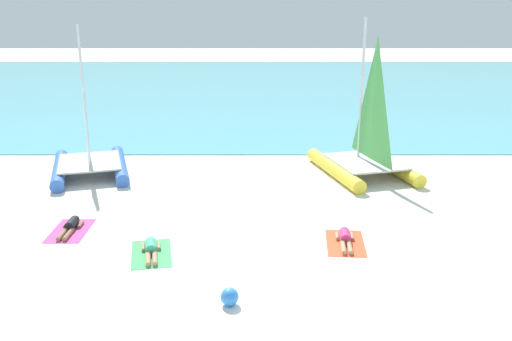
{
  "coord_description": "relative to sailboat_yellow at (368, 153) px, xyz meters",
  "views": [
    {
      "loc": [
        0.09,
        -13.34,
        6.87
      ],
      "look_at": [
        0.0,
        5.16,
        1.2
      ],
      "focal_mm": 39.31,
      "sensor_mm": 36.0,
      "label": 1
    }
  ],
  "objects": [
    {
      "name": "ground_plane",
      "position": [
        -4.5,
        1.48,
        -0.93
      ],
      "size": [
        120.0,
        120.0,
        0.0
      ],
      "primitive_type": "plane",
      "color": "white"
    },
    {
      "name": "ocean_water",
      "position": [
        -4.5,
        22.95,
        -0.9
      ],
      "size": [
        120.0,
        40.0,
        0.05
      ],
      "primitive_type": "cube",
      "color": "#5BB2C1",
      "rests_on": "ground"
    },
    {
      "name": "sailboat_yellow",
      "position": [
        0.0,
        0.0,
        0.0
      ],
      "size": [
        4.2,
        5.4,
        6.21
      ],
      "rotation": [
        0.0,
        0.0,
        0.27
      ],
      "color": "yellow",
      "rests_on": "ground"
    },
    {
      "name": "sailboat_blue",
      "position": [
        -11.2,
        0.01,
        -0.04
      ],
      "size": [
        4.05,
        5.17,
        5.93
      ],
      "rotation": [
        0.0,
        0.0,
        0.28
      ],
      "color": "blue",
      "rests_on": "ground"
    },
    {
      "name": "towel_left",
      "position": [
        -10.17,
        -5.84,
        -0.92
      ],
      "size": [
        1.1,
        1.9,
        0.01
      ],
      "primitive_type": "cube",
      "rotation": [
        0.0,
        0.0,
        -0.0
      ],
      "color": "#D84C99",
      "rests_on": "ground"
    },
    {
      "name": "sunbather_left",
      "position": [
        -10.17,
        -5.77,
        -0.79
      ],
      "size": [
        0.54,
        1.56,
        0.3
      ],
      "rotation": [
        0.0,
        0.0,
        -0.0
      ],
      "color": "black",
      "rests_on": "towel_left"
    },
    {
      "name": "towel_middle",
      "position": [
        -7.37,
        -7.47,
        -0.92
      ],
      "size": [
        1.44,
        2.07,
        0.01
      ],
      "primitive_type": "cube",
      "rotation": [
        0.0,
        0.0,
        0.19
      ],
      "color": "#4CB266",
      "rests_on": "ground"
    },
    {
      "name": "sunbather_middle",
      "position": [
        -7.38,
        -7.41,
        -0.79
      ],
      "size": [
        0.69,
        1.56,
        0.3
      ],
      "rotation": [
        0.0,
        0.0,
        0.19
      ],
      "color": "#3FB28C",
      "rests_on": "towel_middle"
    },
    {
      "name": "towel_right",
      "position": [
        -1.79,
        -6.75,
        -0.92
      ],
      "size": [
        1.24,
        1.98,
        0.01
      ],
      "primitive_type": "cube",
      "rotation": [
        0.0,
        0.0,
        -0.08
      ],
      "color": "#EA5933",
      "rests_on": "ground"
    },
    {
      "name": "sunbather_right",
      "position": [
        -1.78,
        -6.69,
        -0.79
      ],
      "size": [
        0.57,
        1.57,
        0.3
      ],
      "rotation": [
        0.0,
        0.0,
        -0.08
      ],
      "color": "#D83372",
      "rests_on": "towel_right"
    },
    {
      "name": "beach_ball",
      "position": [
        -5.03,
        -10.23,
        -0.71
      ],
      "size": [
        0.44,
        0.44,
        0.44
      ],
      "primitive_type": "sphere",
      "color": "#337FE5",
      "rests_on": "ground"
    }
  ]
}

